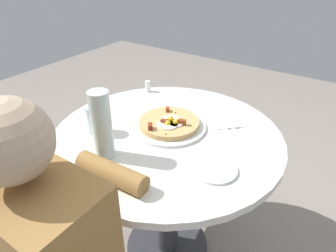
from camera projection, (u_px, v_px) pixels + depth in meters
name	position (u px, v px, depth m)	size (l,w,h in m)	color
ground_plane	(167.00, 246.00, 1.60)	(6.00, 6.00, 0.00)	gray
dining_table	(167.00, 165.00, 1.31)	(0.95, 0.95, 0.73)	silver
pizza_plate	(169.00, 126.00, 1.26)	(0.31, 0.31, 0.01)	silver
breakfast_pizza	(169.00, 123.00, 1.25)	(0.26, 0.26, 0.04)	tan
bread_plate	(214.00, 169.00, 1.02)	(0.16, 0.16, 0.01)	silver
napkin	(226.00, 118.00, 1.33)	(0.17, 0.14, 0.00)	white
fork	(222.00, 118.00, 1.32)	(0.18, 0.01, 0.01)	silver
knife	(229.00, 117.00, 1.33)	(0.18, 0.01, 0.01)	silver
water_glass	(95.00, 119.00, 1.20)	(0.07, 0.07, 0.12)	silver
water_bottle	(102.00, 125.00, 1.03)	(0.07, 0.07, 0.26)	silver
salt_shaker	(148.00, 86.00, 1.57)	(0.03, 0.03, 0.06)	white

